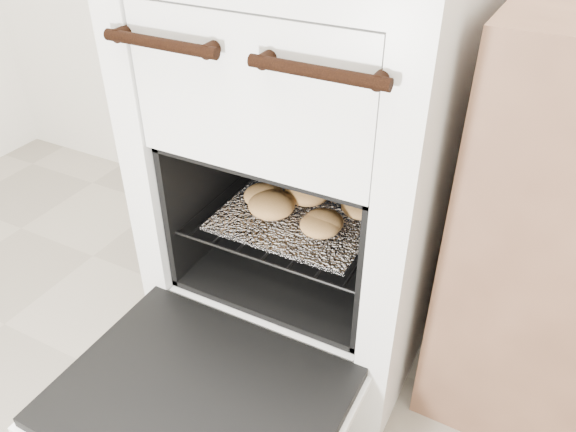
# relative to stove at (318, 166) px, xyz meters

# --- Properties ---
(stove) EXTENTS (0.63, 0.70, 0.97)m
(stove) POSITION_rel_stove_xyz_m (0.00, 0.00, 0.00)
(stove) COLOR silver
(stove) RESTS_ON ground
(oven_door) EXTENTS (0.57, 0.44, 0.04)m
(oven_door) POSITION_rel_stove_xyz_m (0.00, -0.53, -0.26)
(oven_door) COLOR black
(oven_door) RESTS_ON stove
(oven_rack) EXTENTS (0.46, 0.44, 0.01)m
(oven_rack) POSITION_rel_stove_xyz_m (-0.00, -0.07, -0.09)
(oven_rack) COLOR black
(oven_rack) RESTS_ON stove
(foil_sheet) EXTENTS (0.36, 0.32, 0.01)m
(foil_sheet) POSITION_rel_stove_xyz_m (-0.00, -0.09, -0.09)
(foil_sheet) COLOR white
(foil_sheet) RESTS_ON oven_rack
(baked_rolls) EXTENTS (0.34, 0.24, 0.05)m
(baked_rolls) POSITION_rel_stove_xyz_m (0.00, -0.09, -0.06)
(baked_rolls) COLOR tan
(baked_rolls) RESTS_ON foil_sheet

